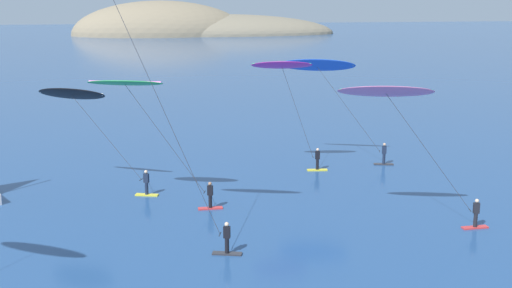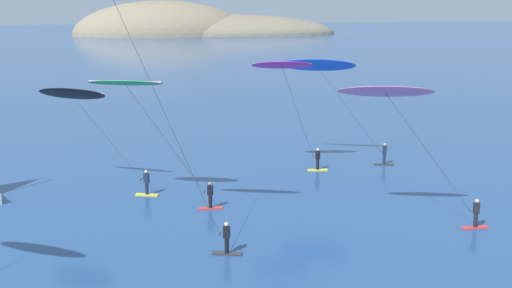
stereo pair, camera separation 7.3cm
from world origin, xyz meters
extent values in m
ellipsoid|color=#84755B|center=(4.62, 209.76, 0.00)|extent=(58.30, 33.71, 22.54)
ellipsoid|color=#7A705B|center=(24.61, 209.30, 0.00)|extent=(78.86, 30.32, 13.49)
cube|color=#2D2D33|center=(16.91, 36.10, 0.04)|extent=(1.55, 0.74, 0.08)
cylinder|color=#192338|center=(16.91, 36.10, 0.48)|extent=(0.22, 0.22, 0.80)
cube|color=#192338|center=(16.91, 36.10, 1.18)|extent=(0.39, 0.30, 0.60)
sphere|color=tan|center=(16.91, 36.10, 1.60)|extent=(0.22, 0.22, 0.22)
cylinder|color=black|center=(16.58, 36.21, 1.06)|extent=(0.22, 0.53, 0.04)
ellipsoid|color=blue|center=(11.88, 37.82, 7.60)|extent=(5.98, 3.17, 1.16)
cylinder|color=gold|center=(11.88, 37.82, 7.65)|extent=(5.32, 1.95, 0.16)
cylinder|color=#333338|center=(14.23, 37.01, 4.28)|extent=(4.73, 1.64, 6.46)
cube|color=yellow|center=(11.41, 35.34, 0.04)|extent=(1.53, 0.55, 0.08)
cylinder|color=black|center=(11.41, 35.34, 0.48)|extent=(0.22, 0.22, 0.80)
cube|color=black|center=(11.41, 35.34, 1.18)|extent=(0.36, 0.24, 0.60)
sphere|color=beige|center=(11.41, 35.34, 1.60)|extent=(0.22, 0.22, 0.22)
cylinder|color=black|center=(11.06, 35.39, 1.06)|extent=(0.11, 0.55, 0.04)
ellipsoid|color=#D62D9E|center=(8.71, 35.70, 7.88)|extent=(4.57, 2.03, 0.81)
cylinder|color=#28D160|center=(8.71, 35.70, 7.93)|extent=(4.18, 0.71, 0.16)
cylinder|color=#333338|center=(9.89, 35.54, 4.42)|extent=(2.38, 0.34, 6.73)
cube|color=#2D2D33|center=(2.74, 20.65, 0.04)|extent=(1.55, 0.79, 0.08)
cylinder|color=black|center=(2.74, 20.65, 0.48)|extent=(0.22, 0.22, 0.80)
cube|color=black|center=(2.74, 20.65, 1.18)|extent=(0.38, 0.29, 0.60)
sphere|color=beige|center=(2.74, 20.65, 1.60)|extent=(0.22, 0.22, 0.22)
cylinder|color=black|center=(2.40, 20.75, 1.06)|extent=(0.20, 0.54, 0.04)
cylinder|color=#333338|center=(-0.07, 21.50, 7.05)|extent=(4.97, 1.52, 12.00)
cube|color=yellow|center=(-1.19, 31.28, 0.04)|extent=(1.55, 0.82, 0.08)
cylinder|color=#192338|center=(-1.19, 31.28, 0.48)|extent=(0.22, 0.22, 0.80)
cube|color=#192338|center=(-1.19, 31.28, 1.18)|extent=(0.39, 0.33, 0.60)
sphere|color=beige|center=(-1.19, 31.28, 1.60)|extent=(0.22, 0.22, 0.22)
cylinder|color=black|center=(-1.50, 31.43, 1.06)|extent=(0.28, 0.51, 0.04)
ellipsoid|color=black|center=(-5.80, 33.60, 6.48)|extent=(4.98, 3.38, 1.04)
cylinder|color=white|center=(-5.80, 33.60, 6.53)|extent=(4.25, 2.25, 0.16)
cylinder|color=#333338|center=(-3.65, 32.52, 3.72)|extent=(4.33, 2.20, 5.34)
cube|color=red|center=(2.63, 27.87, 0.04)|extent=(1.50, 0.41, 0.08)
cylinder|color=black|center=(2.63, 27.87, 0.48)|extent=(0.22, 0.22, 0.80)
cube|color=black|center=(2.63, 27.87, 1.18)|extent=(0.38, 0.29, 0.60)
sphere|color=#9E7051|center=(2.63, 27.87, 1.60)|extent=(0.22, 0.22, 0.22)
cylinder|color=black|center=(2.30, 27.97, 1.06)|extent=(0.19, 0.54, 0.04)
ellipsoid|color=green|center=(-2.20, 29.27, 7.68)|extent=(4.88, 2.72, 0.61)
cylinder|color=#D660B7|center=(-2.20, 29.27, 7.73)|extent=(4.29, 1.39, 0.16)
cylinder|color=#333338|center=(0.05, 28.62, 4.32)|extent=(4.52, 1.34, 6.53)
cube|color=red|center=(16.95, 22.00, 0.04)|extent=(1.51, 0.43, 0.08)
cylinder|color=black|center=(16.95, 22.00, 0.48)|extent=(0.22, 0.22, 0.80)
cube|color=black|center=(16.95, 22.00, 1.18)|extent=(0.38, 0.28, 0.60)
sphere|color=beige|center=(16.95, 22.00, 1.60)|extent=(0.22, 0.22, 0.22)
cylinder|color=black|center=(16.61, 22.09, 1.06)|extent=(0.17, 0.54, 0.04)
ellipsoid|color=pink|center=(11.82, 23.31, 7.68)|extent=(5.45, 2.77, 0.94)
cylinder|color=#14895B|center=(11.82, 23.31, 7.73)|extent=(4.86, 1.38, 0.16)
cylinder|color=#333338|center=(14.21, 22.70, 4.32)|extent=(4.81, 1.25, 6.53)
camera|label=1|loc=(-0.98, -9.41, 12.72)|focal=45.00mm
camera|label=2|loc=(-0.91, -9.42, 12.72)|focal=45.00mm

